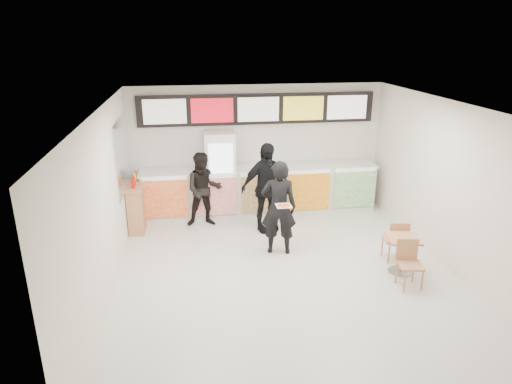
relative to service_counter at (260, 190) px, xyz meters
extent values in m
plane|color=beige|center=(0.00, -3.09, -0.57)|extent=(7.00, 7.00, 0.00)
plane|color=white|center=(0.00, -3.09, 2.43)|extent=(7.00, 7.00, 0.00)
plane|color=silver|center=(0.00, 0.41, 0.93)|extent=(6.00, 0.00, 6.00)
plane|color=silver|center=(-3.00, -3.09, 0.93)|extent=(0.00, 7.00, 7.00)
plane|color=silver|center=(3.00, -3.09, 0.93)|extent=(0.00, 7.00, 7.00)
cube|color=silver|center=(0.00, 0.01, -0.02)|extent=(5.50, 0.70, 1.10)
cube|color=silver|center=(0.00, 0.01, 0.55)|extent=(5.56, 0.76, 0.04)
cube|color=red|center=(-2.20, -0.37, 0.03)|extent=(0.99, 0.02, 0.90)
cube|color=#DB3086|center=(-1.10, -0.37, 0.03)|extent=(0.99, 0.02, 0.90)
cube|color=brown|center=(0.00, -0.37, 0.03)|extent=(0.99, 0.02, 0.90)
cube|color=gold|center=(1.10, -0.37, 0.03)|extent=(0.99, 0.02, 0.90)
cube|color=green|center=(2.20, -0.37, 0.03)|extent=(0.99, 0.02, 0.90)
cube|color=black|center=(0.00, 0.33, 1.88)|extent=(5.50, 0.12, 0.70)
cube|color=silver|center=(-2.12, 0.26, 1.88)|extent=(0.95, 0.02, 0.55)
cube|color=red|center=(-1.06, 0.26, 1.88)|extent=(0.95, 0.02, 0.55)
cube|color=silver|center=(0.00, 0.26, 1.88)|extent=(0.95, 0.02, 0.55)
cube|color=yellow|center=(1.06, 0.26, 1.88)|extent=(0.95, 0.02, 0.55)
cube|color=white|center=(2.12, 0.26, 1.88)|extent=(0.95, 0.02, 0.55)
cube|color=white|center=(-0.93, 0.03, 0.43)|extent=(0.70, 0.65, 2.00)
cube|color=white|center=(-0.93, -0.31, 0.48)|extent=(0.54, 0.02, 1.50)
cylinder|color=#18891C|center=(-1.14, -0.27, -0.12)|extent=(0.07, 0.07, 0.22)
cylinder|color=orange|center=(-1.00, -0.27, -0.12)|extent=(0.07, 0.07, 0.22)
cylinder|color=red|center=(-0.86, -0.27, -0.12)|extent=(0.07, 0.07, 0.22)
cylinder|color=blue|center=(-0.72, -0.27, -0.12)|extent=(0.07, 0.07, 0.22)
cylinder|color=orange|center=(-1.14, -0.27, 0.26)|extent=(0.07, 0.07, 0.22)
cylinder|color=red|center=(-1.00, -0.27, 0.26)|extent=(0.07, 0.07, 0.22)
cylinder|color=blue|center=(-0.86, -0.27, 0.26)|extent=(0.07, 0.07, 0.22)
cylinder|color=#18891C|center=(-0.72, -0.27, 0.26)|extent=(0.07, 0.07, 0.22)
cylinder|color=red|center=(-1.14, -0.27, 0.64)|extent=(0.07, 0.07, 0.22)
cylinder|color=blue|center=(-1.00, -0.27, 0.64)|extent=(0.07, 0.07, 0.22)
cylinder|color=#18891C|center=(-0.86, -0.27, 0.64)|extent=(0.07, 0.07, 0.22)
cylinder|color=orange|center=(-0.72, -0.27, 0.64)|extent=(0.07, 0.07, 0.22)
cylinder|color=blue|center=(-1.14, -0.27, 1.02)|extent=(0.07, 0.07, 0.22)
cylinder|color=#18891C|center=(-1.00, -0.27, 1.02)|extent=(0.07, 0.07, 0.22)
cylinder|color=orange|center=(-0.86, -0.27, 1.02)|extent=(0.07, 0.07, 0.22)
cylinder|color=red|center=(-0.72, -0.27, 1.02)|extent=(0.07, 0.07, 0.22)
cube|color=#B2B7BF|center=(-2.99, -0.64, 1.18)|extent=(0.01, 2.00, 1.50)
imported|color=black|center=(0.02, -2.11, 0.36)|extent=(0.76, 0.57, 1.87)
imported|color=black|center=(-1.34, -0.54, 0.27)|extent=(0.83, 0.65, 1.68)
imported|color=black|center=(-0.04, -1.01, 0.41)|extent=(1.24, 0.80, 1.96)
cube|color=beige|center=(0.02, -2.56, 0.58)|extent=(0.28, 0.28, 0.01)
cone|color=#CC7233|center=(0.02, -2.56, 0.59)|extent=(0.36, 0.36, 0.02)
cube|color=tan|center=(2.06, -3.25, 0.10)|extent=(0.64, 0.64, 0.04)
cylinder|color=gray|center=(2.06, -3.25, -0.24)|extent=(0.07, 0.07, 0.66)
cylinder|color=gray|center=(2.06, -3.25, -0.56)|extent=(0.41, 0.41, 0.03)
cube|color=tan|center=(1.97, -3.75, -0.16)|extent=(0.45, 0.45, 0.04)
cube|color=tan|center=(1.97, -3.58, 0.05)|extent=(0.37, 0.09, 0.39)
cube|color=tan|center=(2.14, -2.75, -0.16)|extent=(0.45, 0.45, 0.04)
cube|color=tan|center=(2.14, -2.93, 0.05)|extent=(0.37, 0.09, 0.39)
cube|color=tan|center=(-2.82, -0.53, -0.08)|extent=(0.33, 0.87, 0.98)
cube|color=tan|center=(-2.82, -0.53, 0.43)|extent=(0.37, 0.91, 0.04)
cylinder|color=red|center=(-2.82, -0.77, 0.55)|extent=(0.07, 0.07, 0.20)
cylinder|color=red|center=(-2.82, -0.59, 0.55)|extent=(0.07, 0.07, 0.20)
cylinder|color=yellow|center=(-2.82, -0.40, 0.55)|extent=(0.07, 0.07, 0.20)
cylinder|color=brown|center=(-2.82, -0.23, 0.55)|extent=(0.07, 0.07, 0.20)
camera|label=1|loc=(-1.63, -10.12, 3.55)|focal=32.00mm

